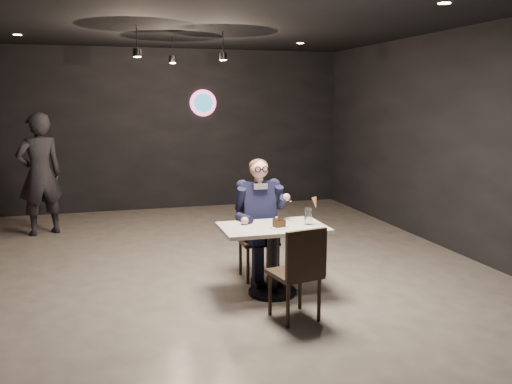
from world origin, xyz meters
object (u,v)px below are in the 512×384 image
object	(u,v)px
main_table	(273,260)
chair_far	(258,240)
passerby	(40,174)
chair_near	(295,272)
sundae_glass	(308,216)
seated_man	(258,218)

from	to	relation	value
main_table	chair_far	distance (m)	0.56
chair_far	passerby	bearing A→B (deg)	131.77
chair_near	sundae_glass	xyz separation A→B (m)	(0.38, 0.65, 0.38)
sundae_glass	chair_near	bearing A→B (deg)	-120.64
main_table	chair_near	size ratio (longest dim) A/B	1.20
sundae_glass	passerby	distance (m)	4.63
chair_near	sundae_glass	distance (m)	0.84
chair_near	passerby	distance (m)	4.95
sundae_glass	passerby	bearing A→B (deg)	130.52
chair_near	passerby	world-z (taller)	passerby
main_table	passerby	bearing A→B (deg)	126.96
chair_far	chair_near	distance (m)	1.23
seated_man	chair_near	bearing A→B (deg)	-90.00
seated_man	sundae_glass	distance (m)	0.71
passerby	main_table	bearing A→B (deg)	104.03
seated_man	chair_far	bearing A→B (deg)	90.00
chair_near	passerby	bearing A→B (deg)	111.12
main_table	chair_near	bearing A→B (deg)	-90.00
main_table	seated_man	world-z (taller)	seated_man
main_table	chair_far	bearing A→B (deg)	90.00
seated_man	sundae_glass	xyz separation A→B (m)	(0.38, -0.58, 0.12)
seated_man	sundae_glass	bearing A→B (deg)	-56.58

